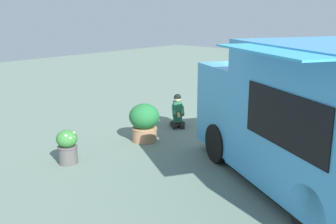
{
  "coord_description": "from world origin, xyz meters",
  "views": [
    {
      "loc": [
        -3.72,
        8.6,
        3.12
      ],
      "look_at": [
        1.92,
        2.06,
        0.93
      ],
      "focal_mm": 43.18,
      "sensor_mm": 36.0,
      "label": 1
    }
  ],
  "objects": [
    {
      "name": "food_truck",
      "position": [
        -1.35,
        1.9,
        1.24
      ],
      "size": [
        5.71,
        4.81,
        2.61
      ],
      "color": "#4193CD",
      "rests_on": "ground_plane"
    },
    {
      "name": "planter_flowering_far",
      "position": [
        2.86,
        1.85,
        0.5
      ],
      "size": [
        0.73,
        0.73,
        0.93
      ],
      "color": "#AE7954",
      "rests_on": "ground_plane"
    },
    {
      "name": "planter_flowering_near",
      "position": [
        3.04,
        3.96,
        0.38
      ],
      "size": [
        0.43,
        0.43,
        0.72
      ],
      "color": "#51504D",
      "rests_on": "ground_plane"
    },
    {
      "name": "person_customer",
      "position": [
        3.08,
        0.31,
        0.34
      ],
      "size": [
        0.72,
        0.72,
        0.89
      ],
      "color": "black",
      "rests_on": "ground_plane"
    },
    {
      "name": "ground_plane",
      "position": [
        0.0,
        0.0,
        0.0
      ],
      "size": [
        40.0,
        40.0,
        0.0
      ],
      "primitive_type": "plane",
      "color": "slate"
    }
  ]
}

